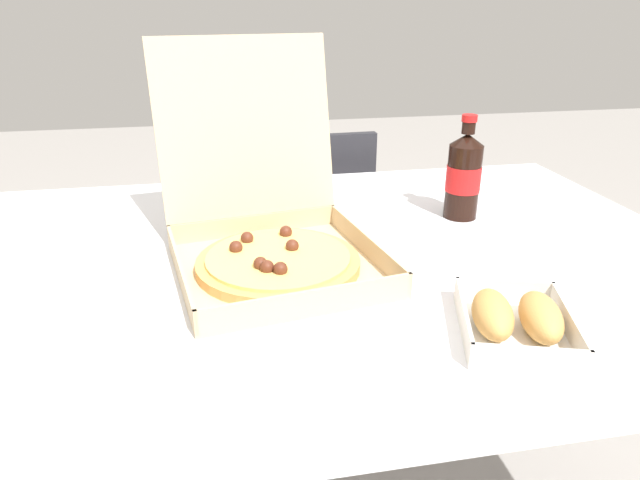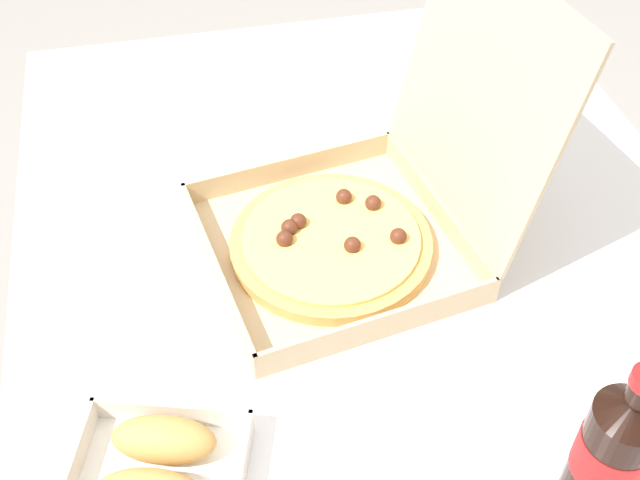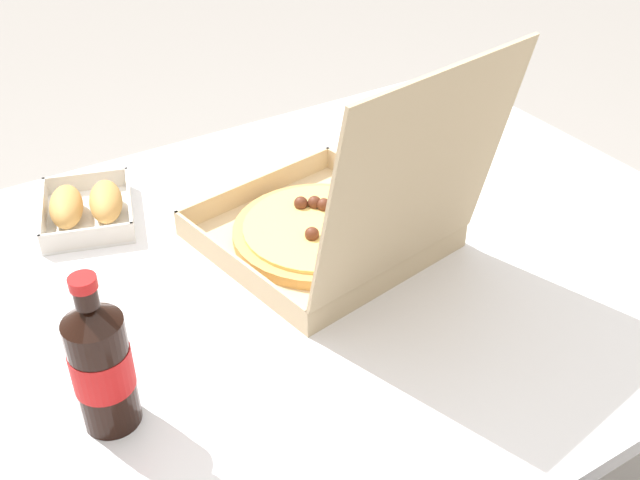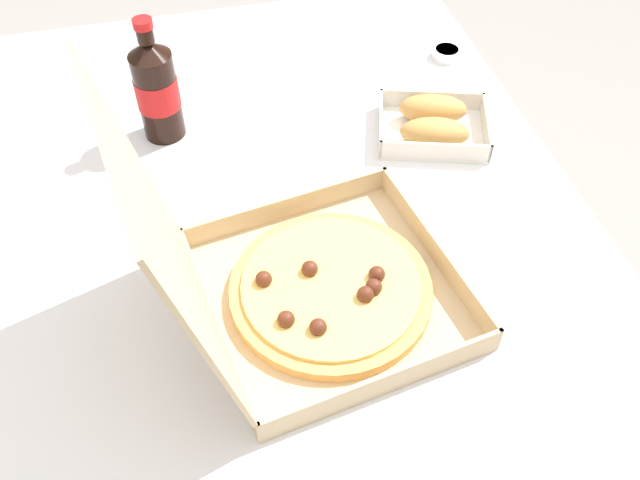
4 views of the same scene
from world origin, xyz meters
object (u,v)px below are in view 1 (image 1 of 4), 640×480
object	(u,v)px
chair	(309,233)
pizza_box_open	(271,235)
cola_bottle	(464,175)
paper_menu	(512,182)
bread_side_box	(516,319)

from	to	relation	value
chair	pizza_box_open	distance (m)	0.85
cola_bottle	paper_menu	xyz separation A→B (m)	(0.24, 0.21, -0.09)
cola_bottle	paper_menu	distance (m)	0.33
pizza_box_open	paper_menu	size ratio (longest dim) A/B	2.22
paper_menu	pizza_box_open	bearing A→B (deg)	-152.72
bread_side_box	paper_menu	xyz separation A→B (m)	(0.36, 0.67, -0.02)
chair	paper_menu	xyz separation A→B (m)	(0.48, -0.40, 0.27)
chair	bread_side_box	xyz separation A→B (m)	(0.12, -1.07, 0.29)
pizza_box_open	bread_side_box	bearing A→B (deg)	-44.15
pizza_box_open	paper_menu	bearing A→B (deg)	28.67
pizza_box_open	bread_side_box	xyz separation A→B (m)	(0.31, -0.30, -0.03)
paper_menu	chair	bearing A→B (deg)	138.56
bread_side_box	cola_bottle	bearing A→B (deg)	75.57
chair	cola_bottle	xyz separation A→B (m)	(0.24, -0.61, 0.36)
cola_bottle	paper_menu	bearing A→B (deg)	41.47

